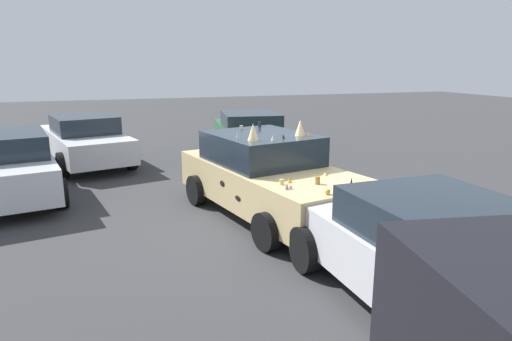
# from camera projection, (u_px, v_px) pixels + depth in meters

# --- Properties ---
(ground_plane) EXTENTS (60.00, 60.00, 0.00)m
(ground_plane) POSITION_uv_depth(u_px,v_px,m) (271.00, 215.00, 8.48)
(ground_plane) COLOR #38383A
(art_car_decorated) EXTENTS (4.61, 2.75, 1.82)m
(art_car_decorated) POSITION_uv_depth(u_px,v_px,m) (269.00, 176.00, 8.37)
(art_car_decorated) COLOR #D8BC7F
(art_car_decorated) RESTS_ON ground
(parked_sedan_near_right) EXTENTS (4.43, 2.13, 1.37)m
(parked_sedan_near_right) POSITION_uv_depth(u_px,v_px,m) (433.00, 254.00, 5.06)
(parked_sedan_near_right) COLOR silver
(parked_sedan_near_right) RESTS_ON ground
(parked_sedan_row_back_center) EXTENTS (4.76, 2.75, 1.40)m
(parked_sedan_row_back_center) POSITION_uv_depth(u_px,v_px,m) (85.00, 140.00, 12.62)
(parked_sedan_row_back_center) COLOR silver
(parked_sedan_row_back_center) RESTS_ON ground
(parked_sedan_row_back_far) EXTENTS (4.51, 2.64, 1.43)m
(parked_sedan_row_back_far) POSITION_uv_depth(u_px,v_px,m) (4.00, 165.00, 9.36)
(parked_sedan_row_back_far) COLOR silver
(parked_sedan_row_back_far) RESTS_ON ground
(parked_sedan_behind_left) EXTENTS (4.42, 2.49, 1.37)m
(parked_sedan_behind_left) POSITION_uv_depth(u_px,v_px,m) (249.00, 134.00, 13.72)
(parked_sedan_behind_left) COLOR #1E602D
(parked_sedan_behind_left) RESTS_ON ground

